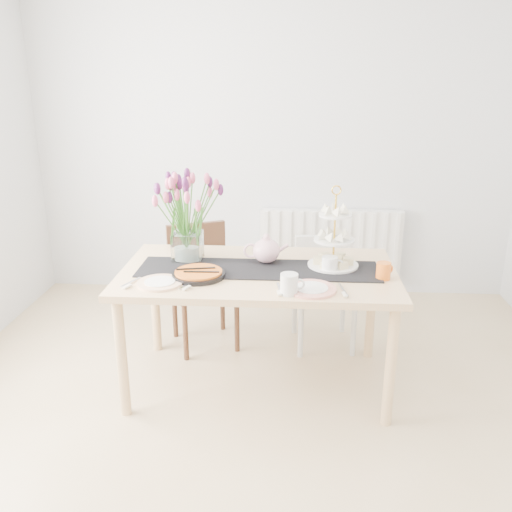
# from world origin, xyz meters

# --- Properties ---
(room_shell) EXTENTS (4.50, 4.50, 4.50)m
(room_shell) POSITION_xyz_m (0.00, 0.00, 1.30)
(room_shell) COLOR tan
(room_shell) RESTS_ON ground
(radiator) EXTENTS (1.20, 0.08, 0.60)m
(radiator) POSITION_xyz_m (0.50, 2.19, 0.45)
(radiator) COLOR white
(radiator) RESTS_ON room_shell
(dining_table) EXTENTS (1.60, 0.90, 0.75)m
(dining_table) POSITION_xyz_m (-0.03, 0.70, 0.67)
(dining_table) COLOR tan
(dining_table) RESTS_ON ground
(chair_brown) EXTENTS (0.55, 0.55, 0.84)m
(chair_brown) POSITION_xyz_m (-0.46, 1.26, 0.49)
(chair_brown) COLOR #3C2515
(chair_brown) RESTS_ON ground
(chair_white) EXTENTS (0.43, 0.43, 0.76)m
(chair_white) POSITION_xyz_m (0.39, 1.31, 0.43)
(chair_white) COLOR silver
(chair_white) RESTS_ON ground
(table_runner) EXTENTS (1.40, 0.35, 0.01)m
(table_runner) POSITION_xyz_m (-0.03, 0.70, 0.75)
(table_runner) COLOR black
(table_runner) RESTS_ON dining_table
(tulip_vase) EXTENTS (0.64, 0.64, 0.54)m
(tulip_vase) POSITION_xyz_m (-0.47, 0.85, 1.10)
(tulip_vase) COLOR silver
(tulip_vase) RESTS_ON dining_table
(cake_stand) EXTENTS (0.30, 0.30, 0.44)m
(cake_stand) POSITION_xyz_m (0.41, 0.77, 0.88)
(cake_stand) COLOR gold
(cake_stand) RESTS_ON dining_table
(teapot) EXTENTS (0.28, 0.24, 0.17)m
(teapot) POSITION_xyz_m (0.01, 0.81, 0.83)
(teapot) COLOR silver
(teapot) RESTS_ON dining_table
(cream_jug) EXTENTS (0.10, 0.10, 0.09)m
(cream_jug) POSITION_xyz_m (0.39, 0.69, 0.80)
(cream_jug) COLOR white
(cream_jug) RESTS_ON dining_table
(tart_tin) EXTENTS (0.30, 0.30, 0.04)m
(tart_tin) POSITION_xyz_m (-0.36, 0.56, 0.77)
(tart_tin) COLOR black
(tart_tin) RESTS_ON dining_table
(mug_white) EXTENTS (0.09, 0.09, 0.11)m
(mug_white) POSITION_xyz_m (0.15, 0.34, 0.81)
(mug_white) COLOR silver
(mug_white) RESTS_ON dining_table
(mug_orange) EXTENTS (0.11, 0.11, 0.10)m
(mug_orange) POSITION_xyz_m (0.68, 0.60, 0.80)
(mug_orange) COLOR orange
(mug_orange) RESTS_ON dining_table
(plate_left) EXTENTS (0.33, 0.33, 0.01)m
(plate_left) POSITION_xyz_m (-0.55, 0.44, 0.76)
(plate_left) COLOR white
(plate_left) RESTS_ON dining_table
(plate_right) EXTENTS (0.31, 0.31, 0.01)m
(plate_right) POSITION_xyz_m (0.27, 0.40, 0.76)
(plate_right) COLOR silver
(plate_right) RESTS_ON dining_table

